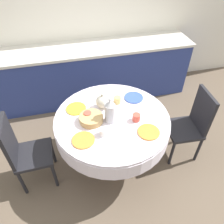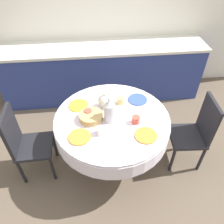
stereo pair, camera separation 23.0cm
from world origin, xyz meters
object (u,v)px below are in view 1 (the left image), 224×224
Objects in this scene: chair_right at (24,151)px; coffee_carafe at (110,111)px; teapot at (103,101)px; chair_left at (191,123)px.

coffee_carafe is (0.95, -0.02, 0.39)m from chair_right.
teapot is at bearing 97.10° from coffee_carafe.
coffee_carafe is 0.24m from teapot.
chair_right is at bearing 178.71° from coffee_carafe.
teapot is (-0.03, 0.23, -0.04)m from coffee_carafe.
chair_right is at bearing -167.10° from teapot.
chair_right is 1.02m from coffee_carafe.
chair_left is 1.00× the size of chair_right.
chair_left is 1.96m from chair_right.
coffee_carafe is at bearing -82.90° from teapot.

